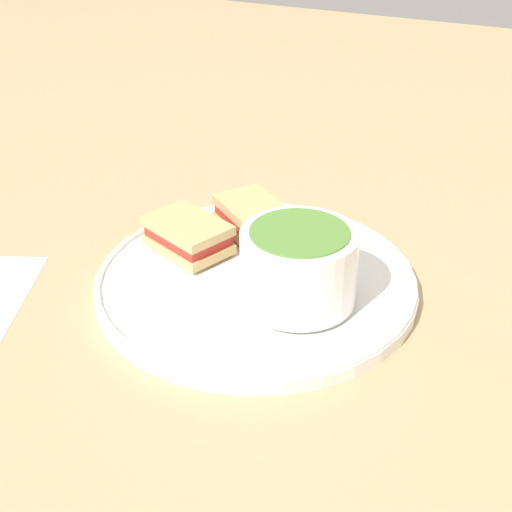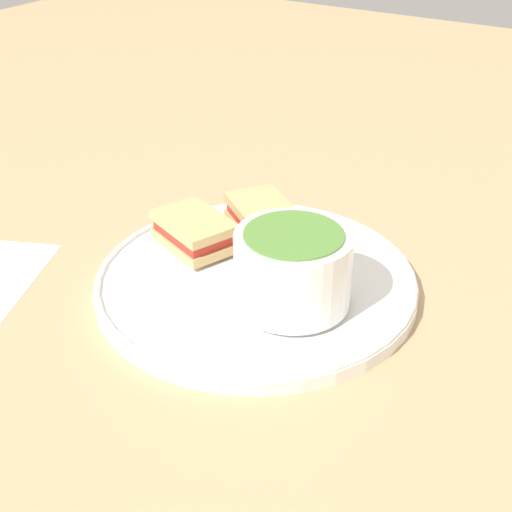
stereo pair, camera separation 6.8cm
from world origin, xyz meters
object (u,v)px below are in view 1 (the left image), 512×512
Objects in this scene: soup_bowl at (298,265)px; spoon at (329,244)px; sandwich_half_far at (188,235)px; sandwich_half_near at (253,217)px.

soup_bowl is 0.10m from spoon.
sandwich_half_far is at bearing -15.33° from soup_bowl.
spoon is 1.15× the size of sandwich_half_far.
sandwich_half_near is 0.08m from sandwich_half_far.
sandwich_half_far reaches higher than spoon.
soup_bowl is 1.06× the size of sandwich_half_far.
soup_bowl is 0.14m from sandwich_half_near.
spoon is 0.14m from sandwich_half_far.
sandwich_half_near is 1.02× the size of sandwich_half_far.
soup_bowl is at bearing 132.73° from sandwich_half_near.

